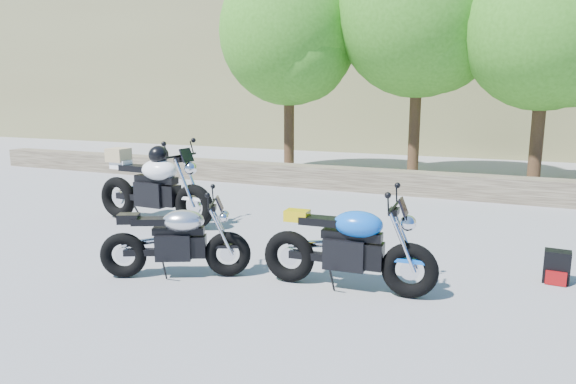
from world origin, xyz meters
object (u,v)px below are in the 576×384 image
(white_bike, at_px, (153,185))
(backpack, at_px, (557,267))
(silver_bike, at_px, (176,241))
(blue_bike, at_px, (349,248))

(white_bike, distance_m, backpack, 6.06)
(backpack, bearing_deg, silver_bike, -154.94)
(white_bike, relative_size, blue_bike, 1.21)
(silver_bike, relative_size, white_bike, 0.69)
(silver_bike, xyz_separation_m, blue_bike, (1.97, 0.42, 0.05))
(silver_bike, height_order, blue_bike, blue_bike)
(white_bike, distance_m, blue_bike, 4.21)
(silver_bike, xyz_separation_m, white_bike, (-1.92, 2.02, 0.21))
(silver_bike, distance_m, backpack, 4.41)
(silver_bike, distance_m, blue_bike, 2.02)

